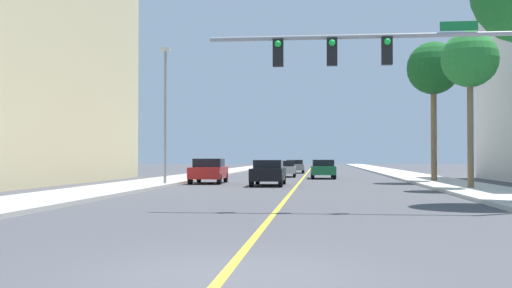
% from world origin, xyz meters
% --- Properties ---
extents(ground, '(192.00, 192.00, 0.00)m').
position_xyz_m(ground, '(0.00, 42.00, 0.00)').
color(ground, '#47474C').
extents(sidewalk_left, '(3.77, 168.00, 0.15)m').
position_xyz_m(sidewalk_left, '(-8.77, 42.00, 0.07)').
color(sidewalk_left, '#B2ADA3').
rests_on(sidewalk_left, ground).
extents(sidewalk_right, '(3.77, 168.00, 0.15)m').
position_xyz_m(sidewalk_right, '(8.77, 42.00, 0.07)').
color(sidewalk_right, beige).
rests_on(sidewalk_right, ground).
extents(lane_marking_center, '(0.16, 144.00, 0.01)m').
position_xyz_m(lane_marking_center, '(0.00, 42.00, 0.00)').
color(lane_marking_center, yellow).
rests_on(lane_marking_center, ground).
extents(building_left_near, '(10.56, 22.48, 16.24)m').
position_xyz_m(building_left_near, '(-18.76, 28.52, 8.12)').
color(building_left_near, beige).
rests_on(building_left_near, ground).
extents(traffic_signal_mast, '(9.44, 0.36, 5.53)m').
position_xyz_m(traffic_signal_mast, '(3.98, 10.13, 4.30)').
color(traffic_signal_mast, gray).
rests_on(traffic_signal_mast, sidewalk_right).
extents(street_lamp, '(0.56, 0.28, 7.69)m').
position_xyz_m(street_lamp, '(-7.38, 25.07, 4.42)').
color(street_lamp, gray).
rests_on(street_lamp, sidewalk_left).
extents(palm_mid, '(2.74, 2.74, 7.61)m').
position_xyz_m(palm_mid, '(8.59, 22.00, 6.30)').
color(palm_mid, brown).
rests_on(palm_mid, sidewalk_right).
extents(palm_far, '(3.32, 3.32, 8.77)m').
position_xyz_m(palm_far, '(8.46, 30.70, 7.16)').
color(palm_far, brown).
rests_on(palm_far, sidewalk_right).
extents(car_silver, '(2.08, 4.36, 1.34)m').
position_xyz_m(car_silver, '(-1.64, 41.52, 0.72)').
color(car_silver, '#BCBCC1').
rests_on(car_silver, ground).
extents(car_gray, '(1.89, 4.45, 1.35)m').
position_xyz_m(car_gray, '(-1.22, 53.42, 0.73)').
color(car_gray, slate).
rests_on(car_gray, ground).
extents(car_green, '(1.91, 4.30, 1.43)m').
position_xyz_m(car_green, '(1.55, 37.67, 0.75)').
color(car_green, '#196638').
rests_on(car_green, ground).
extents(car_black, '(1.82, 4.61, 1.46)m').
position_xyz_m(car_black, '(-1.60, 25.94, 0.76)').
color(car_black, black).
rests_on(car_black, ground).
extents(car_red, '(2.08, 4.30, 1.53)m').
position_xyz_m(car_red, '(-5.53, 28.55, 0.80)').
color(car_red, red).
rests_on(car_red, ground).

